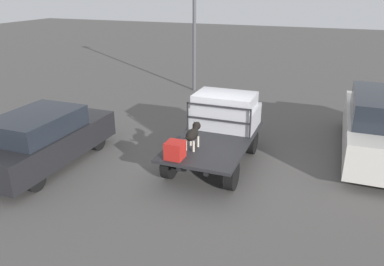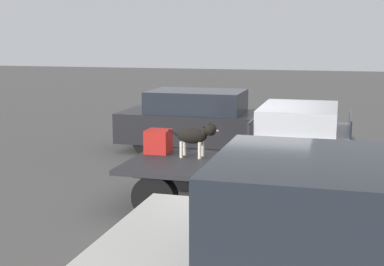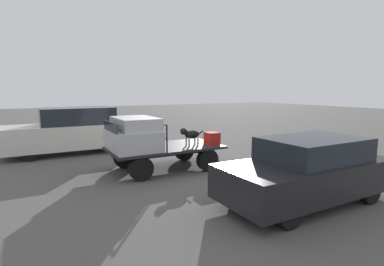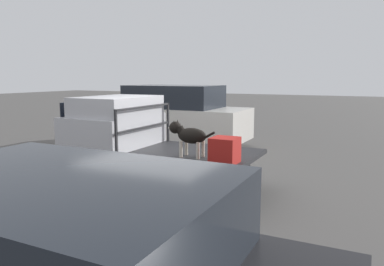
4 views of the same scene
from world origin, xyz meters
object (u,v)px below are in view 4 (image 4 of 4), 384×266
flatbed_truck (160,160)px  parked_pickup_far (169,116)px  dog (188,135)px  cargo_crate (225,150)px

flatbed_truck → parked_pickup_far: size_ratio=0.71×
dog → parked_pickup_far: parked_pickup_far is taller
flatbed_truck → parked_pickup_far: bearing=-62.2°
flatbed_truck → dog: size_ratio=4.00×
dog → parked_pickup_far: (3.06, -4.66, -0.23)m
flatbed_truck → parked_pickup_far: (2.29, -4.35, 0.37)m
cargo_crate → dog: bearing=-13.0°
parked_pickup_far → cargo_crate: bearing=122.8°
flatbed_truck → cargo_crate: (-1.54, 0.50, 0.43)m
dog → cargo_crate: dog is taller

